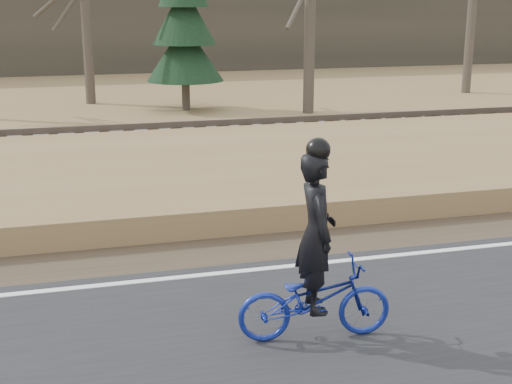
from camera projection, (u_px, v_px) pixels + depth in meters
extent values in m
cube|color=olive|center=(466.00, 169.00, 15.06)|extent=(120.00, 5.00, 0.44)
cube|color=slate|center=(388.00, 136.00, 18.59)|extent=(120.00, 3.00, 0.45)
cube|color=black|center=(388.00, 125.00, 18.51)|extent=(120.00, 2.40, 0.14)
cube|color=brown|center=(401.00, 124.00, 17.80)|extent=(120.00, 0.07, 0.15)
cube|color=brown|center=(377.00, 115.00, 19.14)|extent=(120.00, 0.07, 0.15)
cube|color=#383328|center=(211.00, 12.00, 38.32)|extent=(120.00, 4.00, 6.00)
imported|color=navy|center=(315.00, 300.00, 7.83)|extent=(1.76, 0.78, 0.90)
imported|color=black|center=(316.00, 232.00, 7.63)|extent=(0.49, 0.68, 1.76)
sphere|color=black|center=(318.00, 150.00, 7.39)|extent=(0.26, 0.26, 0.26)
cylinder|color=#453D32|center=(186.00, 91.00, 24.30)|extent=(0.28, 0.28, 1.33)
cone|color=black|center=(185.00, 52.00, 23.96)|extent=(2.60, 2.60, 1.93)
cone|color=black|center=(184.00, 15.00, 23.64)|extent=(2.15, 2.15, 1.93)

